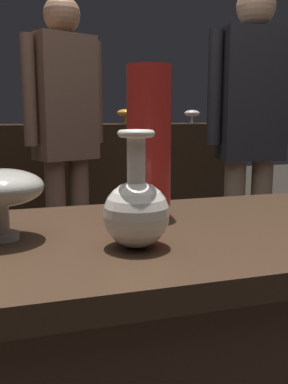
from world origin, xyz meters
name	(u,v)px	position (x,y,z in m)	size (l,w,h in m)	color
back_display_shelf	(56,194)	(0.00, 2.20, 0.49)	(2.60, 0.40, 0.99)	black
vase_centerpiece	(136,209)	(-0.06, -0.11, 0.88)	(0.13, 0.13, 0.23)	silver
vase_tall_behind	(149,143)	(0.04, 0.15, 0.99)	(0.12, 0.12, 0.38)	red
vase_left_accent	(1,189)	(-0.32, 0.02, 0.91)	(0.18, 0.18, 0.15)	gray
shelf_vase_right	(126,113)	(0.52, 2.19, 1.07)	(0.13, 0.13, 0.11)	orange
shelf_vase_far_right	(192,114)	(1.04, 2.19, 1.06)	(0.12, 0.12, 0.10)	silver
shelf_vase_center	(53,118)	(0.00, 2.19, 1.03)	(0.07, 0.07, 0.13)	#E55B1E
visitor_near_right	(251,128)	(0.89, 1.08, 0.99)	(0.47, 0.22, 1.67)	#846B56
visitor_center_back	(66,130)	(-0.01, 1.47, 0.98)	(0.44, 0.29, 1.66)	brown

